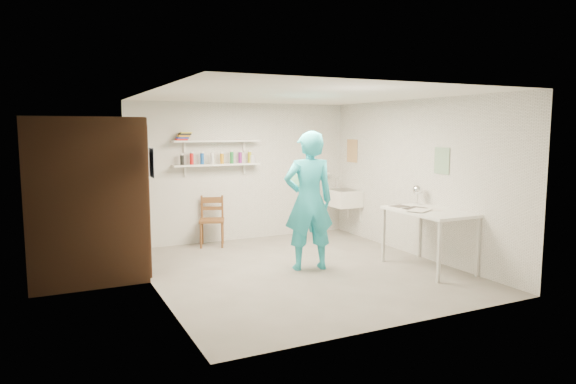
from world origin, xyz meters
name	(u,v)px	position (x,y,z in m)	size (l,w,h in m)	color
floor	(300,270)	(0.00, 0.00, -0.01)	(4.00, 4.50, 0.02)	slate
ceiling	(301,95)	(0.00, 0.00, 2.41)	(4.00, 4.50, 0.02)	silver
wall_back	(242,172)	(0.00, 2.26, 1.20)	(4.00, 0.02, 2.40)	silver
wall_front	(407,207)	(0.00, -2.26, 1.20)	(4.00, 0.02, 2.40)	silver
wall_left	(152,192)	(-2.01, 0.00, 1.20)	(0.02, 4.50, 2.40)	silver
wall_right	(417,178)	(2.01, 0.00, 1.20)	(0.02, 4.50, 2.40)	silver
doorway_recess	(139,198)	(-1.99, 1.05, 1.00)	(0.02, 0.90, 2.00)	black
corridor_box	(84,197)	(-2.70, 1.05, 1.05)	(1.40, 1.50, 2.10)	brown
door_lintel	(137,122)	(-1.97, 1.05, 2.05)	(0.06, 1.05, 0.10)	brown
door_jamb_near	(147,203)	(-1.97, 0.55, 1.00)	(0.06, 0.10, 2.00)	brown
door_jamb_far	(134,194)	(-1.97, 1.55, 1.00)	(0.06, 0.10, 2.00)	brown
shelf_lower	(217,165)	(-0.50, 2.13, 1.35)	(1.50, 0.22, 0.03)	white
shelf_upper	(217,141)	(-0.50, 2.13, 1.75)	(1.50, 0.22, 0.03)	white
ledge_shelf	(312,174)	(1.35, 2.17, 1.12)	(0.70, 0.14, 0.03)	white
poster_left	(152,163)	(-1.99, 0.05, 1.55)	(0.01, 0.28, 0.36)	#334C7F
poster_right_a	(352,151)	(1.99, 1.80, 1.55)	(0.01, 0.34, 0.42)	#995933
poster_right_b	(442,161)	(1.99, -0.55, 1.50)	(0.01, 0.30, 0.38)	#3F724C
belfast_sink	(343,198)	(1.75, 1.70, 0.70)	(0.48, 0.60, 0.30)	white
man	(309,201)	(0.13, 0.01, 0.96)	(0.70, 0.46, 1.93)	#29B9CD
wall_clock	(299,177)	(0.08, 0.22, 1.28)	(0.35, 0.35, 0.04)	beige
wooden_chair	(212,220)	(-0.66, 1.95, 0.44)	(0.41, 0.39, 0.87)	brown
work_table	(428,240)	(1.64, -0.72, 0.42)	(0.75, 1.25, 0.83)	white
desk_lamp	(418,190)	(1.85, -0.22, 1.05)	(0.16, 0.16, 0.16)	white
spray_cans	(217,159)	(-0.50, 2.13, 1.45)	(1.29, 0.06, 0.17)	black
book_stack	(184,136)	(-1.06, 2.13, 1.83)	(0.26, 0.14, 0.14)	red
ledge_pots	(312,171)	(1.35, 2.17, 1.18)	(0.48, 0.07, 0.09)	silver
papers	(429,209)	(1.64, -0.72, 0.84)	(0.30, 0.22, 0.02)	silver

